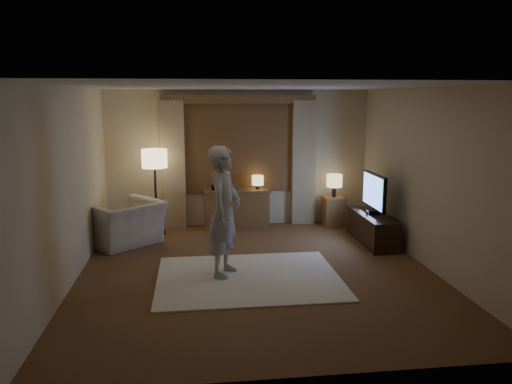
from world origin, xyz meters
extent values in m
cube|color=brown|center=(0.00, 0.00, -0.01)|extent=(5.00, 5.50, 0.02)
cube|color=silver|center=(0.00, 0.00, 2.61)|extent=(5.00, 5.50, 0.02)
cube|color=beige|center=(0.00, 2.76, 1.30)|extent=(5.00, 0.02, 2.60)
cube|color=beige|center=(0.00, -2.76, 1.30)|extent=(5.00, 0.02, 2.60)
cube|color=beige|center=(-2.51, 0.00, 1.30)|extent=(0.02, 5.50, 2.60)
cube|color=beige|center=(2.51, 0.00, 1.30)|extent=(0.02, 5.50, 2.60)
cube|color=black|center=(0.00, 2.73, 1.55)|extent=(2.00, 0.01, 1.70)
cube|color=brown|center=(0.00, 2.72, 1.55)|extent=(2.08, 0.04, 1.78)
cube|color=tan|center=(-1.25, 2.65, 1.20)|extent=(0.45, 0.12, 2.40)
cube|color=tan|center=(1.25, 2.65, 1.20)|extent=(0.45, 0.12, 2.40)
cube|color=brown|center=(0.00, 2.67, 2.42)|extent=(2.90, 0.14, 0.16)
cube|color=beige|center=(-0.15, -0.23, 0.01)|extent=(2.50, 2.00, 0.02)
cube|color=brown|center=(-0.07, 2.50, 0.35)|extent=(1.20, 0.40, 0.70)
cube|color=brown|center=(-0.07, 2.50, 0.80)|extent=(0.16, 0.02, 0.20)
imported|color=#999999|center=(-0.47, 2.50, 0.85)|extent=(0.16, 0.13, 0.30)
cylinder|color=black|center=(0.33, 2.50, 0.76)|extent=(0.08, 0.08, 0.12)
cylinder|color=#F0D390|center=(0.33, 2.50, 0.91)|extent=(0.22, 0.22, 0.18)
cylinder|color=black|center=(-1.56, 2.25, 0.02)|extent=(0.33, 0.33, 0.03)
cylinder|color=black|center=(-1.56, 2.25, 0.62)|extent=(0.04, 0.04, 1.23)
cylinder|color=#F0D390|center=(-1.56, 2.25, 1.38)|extent=(0.45, 0.45, 0.33)
imported|color=beige|center=(-2.05, 1.63, 0.37)|extent=(1.50, 1.49, 0.74)
cube|color=brown|center=(1.81, 2.45, 0.28)|extent=(0.40, 0.40, 0.56)
cylinder|color=black|center=(1.81, 2.45, 0.66)|extent=(0.08, 0.08, 0.20)
cylinder|color=#F0D390|center=(1.81, 2.45, 0.88)|extent=(0.30, 0.30, 0.24)
cube|color=black|center=(2.15, 1.21, 0.25)|extent=(0.45, 1.40, 0.50)
cube|color=black|center=(2.15, 1.21, 0.53)|extent=(0.24, 0.11, 0.06)
cube|color=black|center=(2.15, 1.21, 0.90)|extent=(0.05, 0.97, 0.59)
cube|color=#5B86F7|center=(2.12, 1.21, 0.90)|extent=(0.00, 0.90, 0.53)
imported|color=#B2ACA4|center=(-0.46, -0.07, 0.92)|extent=(0.65, 0.77, 1.80)
camera|label=1|loc=(-0.86, -6.73, 2.46)|focal=35.00mm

